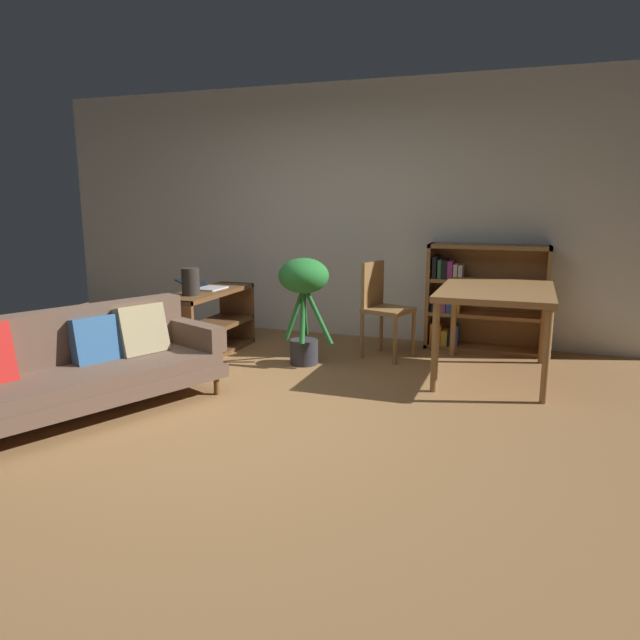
% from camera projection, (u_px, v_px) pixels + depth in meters
% --- Properties ---
extents(ground_plane, '(8.16, 8.16, 0.00)m').
position_uv_depth(ground_plane, '(218.00, 412.00, 4.19)').
color(ground_plane, '#9E7042').
extents(back_wall_panel, '(6.80, 0.10, 2.70)m').
position_uv_depth(back_wall_panel, '(336.00, 213.00, 6.42)').
color(back_wall_panel, silver).
rests_on(back_wall_panel, ground_plane).
extents(fabric_couch, '(1.49, 2.16, 0.72)m').
position_uv_depth(fabric_couch, '(74.00, 365.00, 4.11)').
color(fabric_couch, brown).
rests_on(fabric_couch, ground_plane).
extents(media_console, '(0.39, 1.23, 0.63)m').
position_uv_depth(media_console, '(209.00, 323.00, 5.71)').
color(media_console, brown).
rests_on(media_console, ground_plane).
extents(open_laptop, '(0.45, 0.31, 0.10)m').
position_uv_depth(open_laptop, '(204.00, 286.00, 5.76)').
color(open_laptop, silver).
rests_on(open_laptop, media_console).
extents(desk_speaker, '(0.16, 0.16, 0.25)m').
position_uv_depth(desk_speaker, '(191.00, 282.00, 5.35)').
color(desk_speaker, '#2D2823').
rests_on(desk_speaker, media_console).
extents(potted_floor_plant, '(0.54, 0.46, 0.98)m').
position_uv_depth(potted_floor_plant, '(304.00, 291.00, 5.30)').
color(potted_floor_plant, '#333338').
rests_on(potted_floor_plant, ground_plane).
extents(dining_table, '(0.91, 1.26, 0.76)m').
position_uv_depth(dining_table, '(496.00, 297.00, 4.92)').
color(dining_table, olive).
rests_on(dining_table, ground_plane).
extents(dining_chair_near, '(0.49, 0.49, 0.91)m').
position_uv_depth(dining_chair_near, '(382.00, 304.00, 5.60)').
color(dining_chair_near, olive).
rests_on(dining_chair_near, ground_plane).
extents(bookshelf, '(1.16, 0.32, 1.06)m').
position_uv_depth(bookshelf, '(478.00, 298.00, 5.90)').
color(bookshelf, olive).
rests_on(bookshelf, ground_plane).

